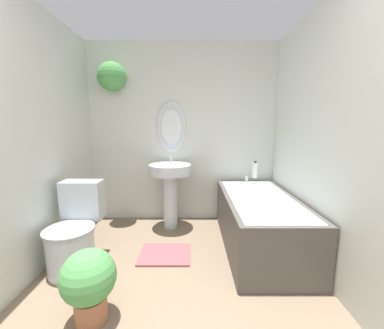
% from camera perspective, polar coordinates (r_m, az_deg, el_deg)
% --- Properties ---
extents(wall_back, '(2.62, 0.36, 2.40)m').
position_cam_1_polar(wall_back, '(3.25, -4.08, 8.80)').
color(wall_back, silver).
rests_on(wall_back, ground_plane).
extents(wall_left, '(0.06, 2.90, 2.40)m').
position_cam_1_polar(wall_left, '(2.31, -37.55, 4.43)').
color(wall_left, silver).
rests_on(wall_left, ground_plane).
extents(wall_right, '(0.06, 2.90, 2.40)m').
position_cam_1_polar(wall_right, '(2.17, 32.27, 4.73)').
color(wall_right, silver).
rests_on(wall_right, ground_plane).
extents(toilet, '(0.43, 0.61, 0.78)m').
position_cam_1_polar(toilet, '(2.54, -26.57, -14.87)').
color(toilet, silver).
rests_on(toilet, ground_plane).
extents(pedestal_sink, '(0.53, 0.53, 0.94)m').
position_cam_1_polar(pedestal_sink, '(3.02, -5.32, -4.23)').
color(pedestal_sink, silver).
rests_on(pedestal_sink, ground_plane).
extents(bathtub, '(0.75, 1.51, 0.64)m').
position_cam_1_polar(bathtub, '(2.73, 15.98, -13.04)').
color(bathtub, '#4C4742').
rests_on(bathtub, ground_plane).
extents(shampoo_bottle, '(0.06, 0.06, 0.22)m').
position_cam_1_polar(shampoo_bottle, '(3.18, 15.01, -1.32)').
color(shampoo_bottle, white).
rests_on(shampoo_bottle, bathtub).
extents(potted_plant, '(0.36, 0.36, 0.52)m').
position_cam_1_polar(potted_plant, '(1.88, -23.73, -24.51)').
color(potted_plant, '#9E6042').
rests_on(potted_plant, ground_plane).
extents(bath_mat, '(0.52, 0.42, 0.02)m').
position_cam_1_polar(bath_mat, '(2.61, -6.57, -20.79)').
color(bath_mat, '#934C51').
rests_on(bath_mat, ground_plane).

